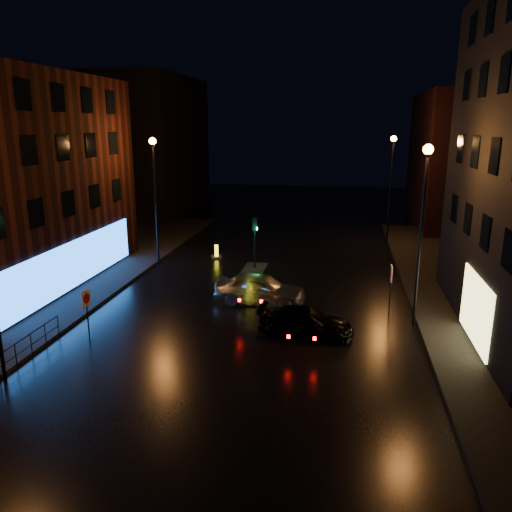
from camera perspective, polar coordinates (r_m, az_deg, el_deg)
The scene contains 15 objects.
ground at distance 19.68m, azimuth -3.85°, elevation -13.08°, with size 120.00×120.00×0.00m, color black.
pavement_left at distance 32.16m, azimuth -25.29°, elevation -3.11°, with size 12.00×44.00×0.15m, color black.
building_far_left at distance 55.71m, azimuth -11.74°, elevation 12.29°, with size 8.00×16.00×14.00m, color black.
building_far_right at distance 50.14m, azimuth 22.58°, elevation 10.08°, with size 8.00×14.00×12.00m, color black.
street_lamp_lfar at distance 33.33m, azimuth -11.51°, elevation 8.29°, with size 0.44×0.44×8.37m.
street_lamp_rnear at distance 23.43m, azimuth 18.55°, elevation 5.13°, with size 0.44×0.44×8.37m.
street_lamp_rfar at distance 39.20m, azimuth 15.21°, elevation 9.02°, with size 0.44×0.44×8.37m.
traffic_signal at distance 32.53m, azimuth -0.14°, elevation -0.66°, with size 1.40×2.40×3.45m.
guard_railing at distance 21.75m, azimuth -25.83°, elevation -9.64°, with size 0.05×6.04×1.00m.
silver_hatchback at distance 26.31m, azimuth 0.47°, elevation -3.75°, with size 1.92×4.77×1.63m, color #9B9EA2.
dark_sedan at distance 22.62m, azimuth 5.69°, elevation -7.53°, with size 1.74×4.28×1.24m, color black.
bollard_near at distance 26.70m, azimuth -0.70°, elevation -4.71°, with size 0.98×1.42×1.20m.
bollard_far at distance 35.54m, azimuth -4.54°, elevation 0.14°, with size 1.02×1.23×0.93m.
road_sign_left at distance 22.91m, azimuth -18.81°, elevation -5.07°, with size 0.14×0.55×2.28m.
road_sign_right at distance 25.63m, azimuth 15.18°, elevation -2.41°, with size 0.08×0.59×2.44m.
Camera 1 is at (4.23, -16.86, 9.21)m, focal length 35.00 mm.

